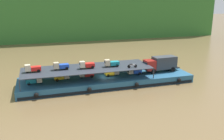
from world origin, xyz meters
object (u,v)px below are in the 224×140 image
object	(u,v)px
mini_truck_upper_fore	(87,65)
mini_truck_upper_bow	(112,63)
covered_lorry	(161,63)
mini_truck_lower_mid	(86,74)
cargo_barge	(107,80)
mini_truck_lower_fore	(112,72)
mini_truck_lower_aft	(62,76)
mini_truck_lower_bow	(134,71)
mini_truck_lower_stern	(35,80)
mini_truck_upper_stern	(33,68)
mini_truck_upper_mid	(61,66)
motorcycle_upper_port	(132,65)

from	to	relation	value
mini_truck_upper_fore	mini_truck_upper_bow	xyz separation A→B (m)	(4.78, -0.10, 0.00)
covered_lorry	mini_truck_lower_mid	size ratio (longest dim) A/B	2.85
cargo_barge	mini_truck_lower_fore	bearing A→B (deg)	5.99
covered_lorry	mini_truck_lower_mid	bearing A→B (deg)	178.21
mini_truck_lower_aft	mini_truck_lower_bow	size ratio (longest dim) A/B	1.00
mini_truck_lower_aft	mini_truck_lower_fore	distance (m)	9.61
mini_truck_lower_stern	mini_truck_upper_stern	bearing A→B (deg)	103.03
covered_lorry	mini_truck_upper_mid	distance (m)	20.22
mini_truck_lower_fore	mini_truck_upper_stern	size ratio (longest dim) A/B	1.00
cargo_barge	mini_truck_upper_fore	size ratio (longest dim) A/B	11.94
mini_truck_lower_mid	mini_truck_upper_fore	world-z (taller)	mini_truck_upper_fore
mini_truck_upper_fore	mini_truck_lower_stern	bearing A→B (deg)	-178.24
mini_truck_lower_bow	mini_truck_upper_bow	xyz separation A→B (m)	(-4.71, -0.04, 2.00)
cargo_barge	mini_truck_lower_aft	size ratio (longest dim) A/B	11.92
mini_truck_lower_bow	mini_truck_lower_mid	bearing A→B (deg)	174.56
cargo_barge	mini_truck_upper_mid	size ratio (longest dim) A/B	11.91
mini_truck_lower_fore	motorcycle_upper_port	size ratio (longest dim) A/B	1.45
cargo_barge	mini_truck_lower_bow	world-z (taller)	mini_truck_lower_bow
covered_lorry	mini_truck_upper_bow	bearing A→B (deg)	-177.57
mini_truck_lower_aft	mini_truck_lower_mid	size ratio (longest dim) A/B	1.00
mini_truck_lower_aft	mini_truck_upper_fore	world-z (taller)	mini_truck_upper_fore
cargo_barge	mini_truck_upper_mid	world-z (taller)	mini_truck_upper_mid
covered_lorry	motorcycle_upper_port	size ratio (longest dim) A/B	4.17
mini_truck_lower_bow	mini_truck_upper_fore	distance (m)	9.70
mini_truck_lower_fore	cargo_barge	bearing A→B (deg)	-174.01
mini_truck_lower_fore	mini_truck_lower_stern	bearing A→B (deg)	-177.52
mini_truck_lower_fore	mini_truck_upper_fore	xyz separation A→B (m)	(-5.04, -0.34, 2.00)
mini_truck_lower_mid	motorcycle_upper_port	xyz separation A→B (m)	(8.23, -2.88, 1.74)
mini_truck_lower_stern	mini_truck_upper_stern	size ratio (longest dim) A/B	1.01
covered_lorry	mini_truck_lower_mid	distance (m)	15.56
mini_truck_lower_fore	mini_truck_upper_fore	size ratio (longest dim) A/B	0.99
mini_truck_lower_fore	mini_truck_upper_mid	distance (m)	9.91
mini_truck_lower_stern	mini_truck_lower_mid	world-z (taller)	same
cargo_barge	mini_truck_lower_bow	size ratio (longest dim) A/B	11.94
motorcycle_upper_port	mini_truck_upper_mid	bearing A→B (deg)	168.51
cargo_barge	mini_truck_lower_aft	xyz separation A→B (m)	(-8.52, 0.30, 1.44)
motorcycle_upper_port	mini_truck_upper_fore	bearing A→B (deg)	166.09
mini_truck_upper_stern	mini_truck_upper_bow	size ratio (longest dim) A/B	1.00
mini_truck_lower_aft	mini_truck_lower_bow	xyz separation A→B (m)	(14.06, -0.58, 0.00)
mini_truck_upper_fore	mini_truck_lower_bow	bearing A→B (deg)	-0.38
mini_truck_upper_bow	motorcycle_upper_port	xyz separation A→B (m)	(3.46, -1.94, -0.26)
mini_truck_upper_stern	mini_truck_upper_fore	bearing A→B (deg)	-2.25
mini_truck_upper_mid	mini_truck_lower_aft	bearing A→B (deg)	-34.73
mini_truck_lower_stern	mini_truck_lower_mid	bearing A→B (deg)	6.83
mini_truck_lower_mid	mini_truck_upper_mid	world-z (taller)	mini_truck_upper_mid
mini_truck_lower_stern	mini_truck_lower_aft	world-z (taller)	same
mini_truck_lower_fore	motorcycle_upper_port	world-z (taller)	motorcycle_upper_port
mini_truck_lower_mid	mini_truck_upper_mid	distance (m)	5.09
mini_truck_lower_stern	mini_truck_upper_bow	bearing A→B (deg)	0.75
cargo_barge	mini_truck_upper_fore	world-z (taller)	mini_truck_upper_fore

